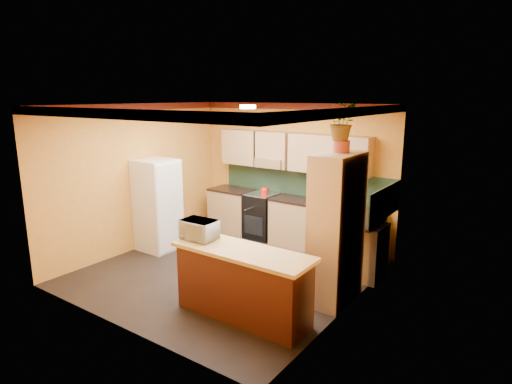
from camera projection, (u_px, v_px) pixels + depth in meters
room_shell at (237, 144)px, 6.79m from camera, size 4.24×4.24×2.72m
base_cabinets_back at (288, 221)px, 8.33m from camera, size 3.65×0.60×0.88m
countertop_back at (289, 199)px, 8.23m from camera, size 3.65×0.62×0.04m
stove at (262, 216)px, 8.68m from camera, size 0.58×0.58×0.91m
kettle at (265, 191)px, 8.46m from camera, size 0.20×0.20×0.18m
sink at (325, 202)px, 7.79m from camera, size 0.48×0.40×0.03m
base_cabinets_right at (358, 249)px, 6.82m from camera, size 0.60×0.80×0.88m
countertop_right at (360, 222)px, 6.72m from camera, size 0.62×0.80×0.04m
fridge at (158, 205)px, 7.94m from camera, size 0.68×0.66×1.70m
pantry at (336, 229)px, 5.87m from camera, size 0.48×0.90×2.10m
fern_pot at (342, 147)px, 5.66m from camera, size 0.22×0.22×0.16m
fern at (343, 122)px, 5.59m from camera, size 0.53×0.49×0.49m
breakfast_bar at (243, 285)px, 5.53m from camera, size 1.80×0.55×0.88m
bar_top at (242, 252)px, 5.43m from camera, size 1.90×0.65×0.05m
microwave at (199, 229)px, 5.80m from camera, size 0.49×0.34×0.27m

